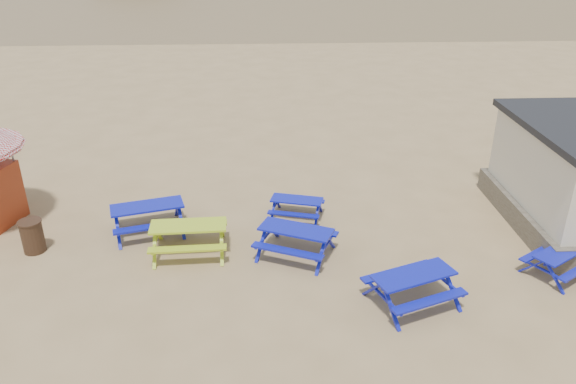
{
  "coord_description": "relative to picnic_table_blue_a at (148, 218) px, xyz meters",
  "views": [
    {
      "loc": [
        -0.61,
        -13.56,
        8.19
      ],
      "look_at": [
        0.13,
        1.5,
        1.0
      ],
      "focal_mm": 35.0,
      "sensor_mm": 36.0,
      "label": 1
    }
  ],
  "objects": [
    {
      "name": "litter_bin",
      "position": [
        -2.99,
        -0.95,
        0.04
      ],
      "size": [
        0.64,
        0.64,
        0.94
      ],
      "color": "#3E2319",
      "rests_on": "ground"
    },
    {
      "name": "picnic_table_blue_a",
      "position": [
        0.0,
        0.0,
        0.0
      ],
      "size": [
        2.43,
        2.15,
        0.86
      ],
      "rotation": [
        0.0,
        0.0,
        0.27
      ],
      "color": "#0B05B3",
      "rests_on": "ground"
    },
    {
      "name": "picnic_table_blue_e",
      "position": [
        6.86,
        -3.81,
        -0.02
      ],
      "size": [
        2.41,
        2.19,
        0.83
      ],
      "rotation": [
        0.0,
        0.0,
        0.37
      ],
      "color": "#0B05B3",
      "rests_on": "ground"
    },
    {
      "name": "picnic_table_yellow",
      "position": [
        1.32,
        -1.22,
        -0.0
      ],
      "size": [
        2.12,
        1.73,
        0.86
      ],
      "rotation": [
        0.0,
        0.0,
        0.04
      ],
      "color": "#AECD10",
      "rests_on": "ground"
    },
    {
      "name": "ground",
      "position": [
        3.98,
        -1.09,
        -0.43
      ],
      "size": [
        400.0,
        400.0,
        0.0
      ],
      "primitive_type": "plane",
      "color": "tan",
      "rests_on": "ground"
    },
    {
      "name": "picnic_table_blue_d",
      "position": [
        4.23,
        -1.51,
        -0.02
      ],
      "size": [
        2.44,
        2.24,
        0.82
      ],
      "rotation": [
        0.0,
        0.0,
        -0.42
      ],
      "color": "#0B05B3",
      "rests_on": "ground"
    },
    {
      "name": "picnic_table_blue_f",
      "position": [
        10.94,
        -2.76,
        -0.09
      ],
      "size": [
        2.05,
        1.95,
        0.67
      ],
      "rotation": [
        0.0,
        0.0,
        0.57
      ],
      "color": "#0B05B3",
      "rests_on": "ground"
    },
    {
      "name": "picnic_table_blue_b",
      "position": [
        4.39,
        0.63,
        -0.11
      ],
      "size": [
        1.83,
        1.62,
        0.65
      ],
      "rotation": [
        0.0,
        0.0,
        -0.26
      ],
      "color": "#0B05B3",
      "rests_on": "ground"
    },
    {
      "name": "wet_sand",
      "position": [
        3.98,
        53.91,
        -0.43
      ],
      "size": [
        400.0,
        400.0,
        0.0
      ],
      "primitive_type": "plane",
      "color": "brown",
      "rests_on": "ground"
    }
  ]
}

